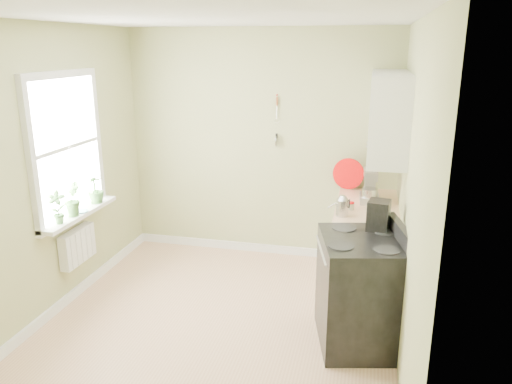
% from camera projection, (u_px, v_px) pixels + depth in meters
% --- Properties ---
extents(floor, '(3.20, 3.60, 0.02)m').
position_uv_depth(floor, '(217.00, 327.00, 4.62)').
color(floor, tan).
rests_on(floor, ground).
extents(ceiling, '(3.20, 3.60, 0.02)m').
position_uv_depth(ceiling, '(209.00, 16.00, 3.85)').
color(ceiling, white).
rests_on(ceiling, wall_back).
extents(wall_back, '(3.20, 0.02, 2.70)m').
position_uv_depth(wall_back, '(260.00, 146.00, 5.92)').
color(wall_back, '#B6B97E').
rests_on(wall_back, floor).
extents(wall_left, '(0.02, 3.60, 2.70)m').
position_uv_depth(wall_left, '(47.00, 175.00, 4.58)').
color(wall_left, '#B6B97E').
rests_on(wall_left, floor).
extents(wall_right, '(0.02, 3.60, 2.70)m').
position_uv_depth(wall_right, '(411.00, 198.00, 3.88)').
color(wall_right, '#B6B97E').
rests_on(wall_right, floor).
extents(base_cabinets, '(0.60, 1.60, 0.87)m').
position_uv_depth(base_cabinets, '(366.00, 253.00, 5.14)').
color(base_cabinets, white).
rests_on(base_cabinets, floor).
extents(countertop, '(0.64, 1.60, 0.04)m').
position_uv_depth(countertop, '(368.00, 211.00, 5.01)').
color(countertop, beige).
rests_on(countertop, base_cabinets).
extents(upper_cabinets, '(0.35, 1.40, 0.80)m').
position_uv_depth(upper_cabinets, '(388.00, 115.00, 4.81)').
color(upper_cabinets, white).
rests_on(upper_cabinets, wall_right).
extents(window, '(0.06, 1.14, 1.44)m').
position_uv_depth(window, '(66.00, 147.00, 4.80)').
color(window, white).
rests_on(window, wall_left).
extents(window_sill, '(0.18, 1.14, 0.04)m').
position_uv_depth(window_sill, '(80.00, 214.00, 4.97)').
color(window_sill, white).
rests_on(window_sill, wall_left).
extents(radiator, '(0.12, 0.50, 0.35)m').
position_uv_depth(radiator, '(77.00, 246.00, 5.03)').
color(radiator, white).
rests_on(radiator, wall_left).
extents(wall_utensils, '(0.02, 0.14, 0.58)m').
position_uv_depth(wall_utensils, '(277.00, 129.00, 5.79)').
color(wall_utensils, beige).
rests_on(wall_utensils, wall_back).
extents(stove, '(0.85, 0.91, 1.09)m').
position_uv_depth(stove, '(361.00, 291.00, 4.24)').
color(stove, black).
rests_on(stove, floor).
extents(stand_mixer, '(0.21, 0.33, 0.38)m').
position_uv_depth(stand_mixer, '(370.00, 186.00, 5.22)').
color(stand_mixer, '#B2B2B7').
rests_on(stand_mixer, countertop).
extents(kettle, '(0.20, 0.12, 0.21)m').
position_uv_depth(kettle, '(342.00, 206.00, 4.79)').
color(kettle, silver).
rests_on(kettle, countertop).
extents(coffee_maker, '(0.21, 0.22, 0.31)m').
position_uv_depth(coffee_maker, '(378.00, 219.00, 4.29)').
color(coffee_maker, black).
rests_on(coffee_maker, countertop).
extents(red_tray, '(0.36, 0.11, 0.35)m').
position_uv_depth(red_tray, '(348.00, 174.00, 5.68)').
color(red_tray, '#C10809').
rests_on(red_tray, countertop).
extents(jar, '(0.07, 0.07, 0.08)m').
position_uv_depth(jar, '(351.00, 206.00, 4.99)').
color(jar, beige).
rests_on(jar, countertop).
extents(plant_a, '(0.20, 0.18, 0.32)m').
position_uv_depth(plant_a, '(57.00, 207.00, 4.59)').
color(plant_a, '#36632C').
rests_on(plant_a, window_sill).
extents(plant_b, '(0.22, 0.23, 0.34)m').
position_uv_depth(plant_b, '(72.00, 199.00, 4.82)').
color(plant_b, '#36632C').
rests_on(plant_b, window_sill).
extents(plant_c, '(0.22, 0.22, 0.30)m').
position_uv_depth(plant_c, '(95.00, 189.00, 5.21)').
color(plant_c, '#36632C').
rests_on(plant_c, window_sill).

